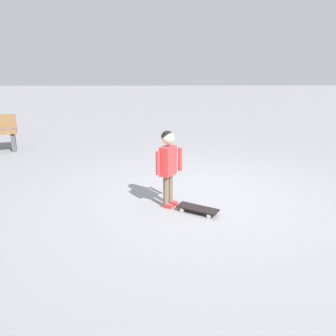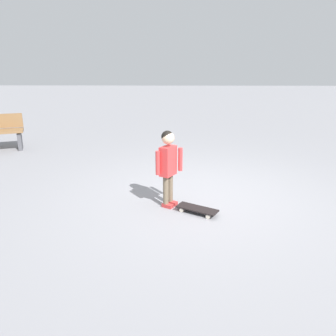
# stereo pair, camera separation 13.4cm
# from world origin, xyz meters

# --- Properties ---
(ground_plane) EXTENTS (50.00, 50.00, 0.00)m
(ground_plane) POSITION_xyz_m (0.00, 0.00, 0.00)
(ground_plane) COLOR gray
(child_person) EXTENTS (0.36, 0.28, 1.06)m
(child_person) POSITION_xyz_m (0.53, 0.33, 0.66)
(child_person) COLOR brown
(child_person) RESTS_ON ground
(skateboard) EXTENTS (0.57, 0.44, 0.07)m
(skateboard) POSITION_xyz_m (0.14, 0.57, 0.06)
(skateboard) COLOR black
(skateboard) RESTS_ON ground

